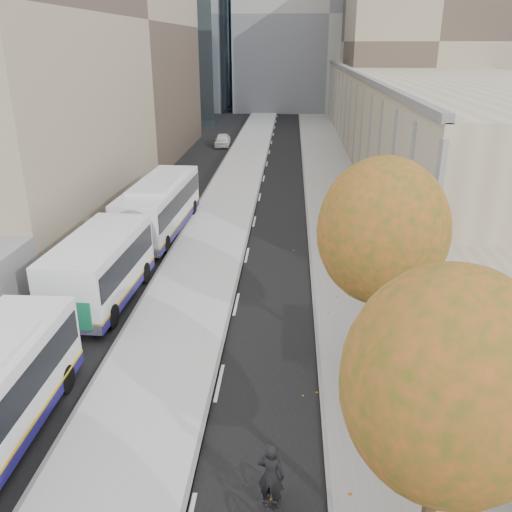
# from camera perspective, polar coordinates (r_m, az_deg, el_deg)

# --- Properties ---
(bus_platform) EXTENTS (4.25, 150.00, 0.15)m
(bus_platform) POSITION_cam_1_polar(r_m,az_deg,el_deg) (40.29, -2.88, 5.99)
(bus_platform) COLOR silver
(bus_platform) RESTS_ON ground
(sidewalk) EXTENTS (4.75, 150.00, 0.08)m
(sidewalk) POSITION_cam_1_polar(r_m,az_deg,el_deg) (40.20, 8.58, 5.69)
(sidewalk) COLOR gray
(sidewalk) RESTS_ON ground
(building_tan) EXTENTS (18.00, 92.00, 8.00)m
(building_tan) POSITION_cam_1_polar(r_m,az_deg,el_deg) (69.51, 16.60, 15.04)
(building_tan) COLOR tan
(building_tan) RESTS_ON ground
(building_far_block) EXTENTS (30.00, 18.00, 30.00)m
(building_far_block) POSITION_cam_1_polar(r_m,az_deg,el_deg) (99.78, 7.39, 23.77)
(building_far_block) COLOR #A09C94
(building_far_block) RESTS_ON ground
(bus_shelter) EXTENTS (1.90, 4.40, 2.53)m
(bus_shelter) POSITION_cam_1_polar(r_m,az_deg,el_deg) (17.66, 20.11, -9.36)
(bus_shelter) COLOR #383A3F
(bus_shelter) RESTS_ON sidewalk
(tree_b) EXTENTS (4.00, 4.00, 6.97)m
(tree_b) POSITION_cam_1_polar(r_m,az_deg,el_deg) (10.78, 19.59, -12.66)
(tree_b) COLOR #322715
(tree_b) RESTS_ON sidewalk
(tree_c) EXTENTS (4.20, 4.20, 7.28)m
(tree_c) POSITION_cam_1_polar(r_m,az_deg,el_deg) (17.73, 13.17, 2.50)
(tree_c) COLOR #322715
(tree_c) RESTS_ON sidewalk
(bus_far) EXTENTS (3.43, 18.45, 3.06)m
(bus_far) POSITION_cam_1_polar(r_m,az_deg,el_deg) (29.65, -12.21, 2.98)
(bus_far) COLOR white
(bus_far) RESTS_ON ground
(cyclist) EXTENTS (0.95, 1.86, 2.29)m
(cyclist) POSITION_cam_1_polar(r_m,az_deg,el_deg) (14.12, 1.57, -23.67)
(cyclist) COLOR black
(cyclist) RESTS_ON ground
(distant_car) EXTENTS (1.87, 4.18, 1.40)m
(distant_car) POSITION_cam_1_polar(r_m,az_deg,el_deg) (62.02, -3.54, 12.08)
(distant_car) COLOR silver
(distant_car) RESTS_ON ground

